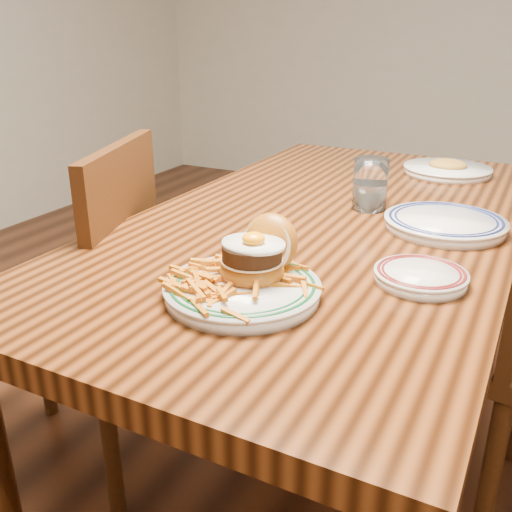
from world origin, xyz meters
The scene contains 8 objects.
floor centered at (0.00, 0.00, 0.00)m, with size 6.00×6.00×0.00m, color black.
table centered at (0.00, 0.00, 0.66)m, with size 0.85×1.60×0.75m.
chair_left centered at (-0.56, -0.28, 0.49)m, with size 0.55×0.55×0.92m.
main_plate centered at (0.03, -0.47, 0.79)m, with size 0.27×0.28×0.13m.
side_plate centered at (0.28, -0.29, 0.76)m, with size 0.16×0.16×0.03m.
rear_plate centered at (0.26, 0.02, 0.77)m, with size 0.27×0.27×0.03m.
water_glass centered at (0.07, 0.10, 0.81)m, with size 0.09×0.09×0.13m.
far_plate centered at (0.18, 0.56, 0.77)m, with size 0.26×0.26×0.05m.
Camera 1 is at (0.44, -1.25, 1.18)m, focal length 40.00 mm.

